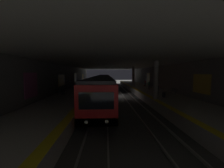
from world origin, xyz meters
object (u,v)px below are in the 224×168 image
object	(u,v)px
bench_left_near	(174,90)
person_waiting_near	(84,81)
metro_train	(103,84)
suitcase_rolling	(164,95)
person_walking_mid	(158,89)
bench_right_mid	(77,84)
bench_left_mid	(151,85)
person_standing_far	(149,85)
trash_bin	(63,92)
pillar_far	(133,77)
backpack_on_floor	(144,86)
person_boarding	(145,83)
bench_right_near	(59,91)
pillar_near	(156,80)

from	to	relation	value
bench_left_near	person_waiting_near	distance (m)	25.45
metro_train	suitcase_rolling	bearing A→B (deg)	-141.71
person_walking_mid	bench_right_mid	bearing A→B (deg)	45.26
bench_left_near	bench_left_mid	bearing A→B (deg)	0.00
bench_right_mid	bench_left_mid	bearing A→B (deg)	-99.41
person_standing_far	trash_bin	bearing A→B (deg)	112.16
pillar_far	suitcase_rolling	size ratio (longest dim) A/B	4.76
bench_left_mid	person_waiting_near	xyz separation A→B (m)	(9.04, 16.31, 0.32)
backpack_on_floor	person_boarding	bearing A→B (deg)	-83.49
bench_right_near	bench_right_mid	xyz separation A→B (m)	(13.10, 0.00, 0.00)
pillar_far	bench_left_mid	xyz separation A→B (m)	(0.41, -4.18, -1.75)
trash_bin	person_standing_far	bearing A→B (deg)	-67.84
backpack_on_floor	pillar_far	bearing A→B (deg)	122.75
bench_right_near	backpack_on_floor	distance (m)	19.75
pillar_far	trash_bin	bearing A→B (deg)	130.02
person_waiting_near	person_standing_far	size ratio (longest dim) A/B	0.96
metro_train	backpack_on_floor	distance (m)	10.66
bench_left_mid	bench_right_near	xyz separation A→B (m)	(-10.27, 17.07, 0.00)
bench_left_near	person_walking_mid	world-z (taller)	person_walking_mid
suitcase_rolling	person_waiting_near	bearing A→B (deg)	31.22
metro_train	trash_bin	xyz separation A→B (m)	(-7.37, 5.60, -0.55)
bench_left_near	person_waiting_near	xyz separation A→B (m)	(19.53, 16.31, 0.32)
pillar_near	suitcase_rolling	distance (m)	2.69
metro_train	bench_left_mid	bearing A→B (deg)	-73.21
bench_right_mid	person_waiting_near	distance (m)	6.27
person_standing_far	trash_bin	xyz separation A→B (m)	(-5.84, 14.33, -0.46)
bench_left_mid	bench_right_near	size ratio (longest dim) A/B	1.00
bench_left_near	bench_right_near	bearing A→B (deg)	89.29
bench_right_near	bench_left_mid	bearing A→B (deg)	-58.96
person_waiting_near	backpack_on_floor	xyz separation A→B (m)	(-7.54, -15.10, -0.65)
pillar_far	person_standing_far	world-z (taller)	pillar_far
metro_train	trash_bin	distance (m)	9.27
bench_right_mid	trash_bin	size ratio (longest dim) A/B	2.00
pillar_near	trash_bin	distance (m)	12.90
bench_left_near	suitcase_rolling	world-z (taller)	suitcase_rolling
metro_train	bench_left_near	size ratio (longest dim) A/B	22.43
suitcase_rolling	backpack_on_floor	bearing A→B (deg)	-5.69
bench_right_near	person_waiting_near	bearing A→B (deg)	-2.24
bench_right_near	pillar_near	bearing A→B (deg)	-108.26
backpack_on_floor	suitcase_rolling	bearing A→B (deg)	174.31
metro_train	trash_bin	size ratio (longest dim) A/B	44.86
pillar_far	bench_left_near	size ratio (longest dim) A/B	2.68
pillar_far	trash_bin	world-z (taller)	pillar_far
person_boarding	trash_bin	world-z (taller)	person_boarding
bench_left_near	person_walking_mid	xyz separation A→B (m)	(-0.87, 2.76, 0.30)
pillar_near	pillar_far	size ratio (longest dim) A/B	1.00
bench_left_near	trash_bin	xyz separation A→B (m)	(-0.13, 16.33, -0.10)
person_waiting_near	backpack_on_floor	bearing A→B (deg)	-116.55
person_boarding	pillar_far	bearing A→B (deg)	121.19
bench_right_mid	suitcase_rolling	world-z (taller)	suitcase_rolling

